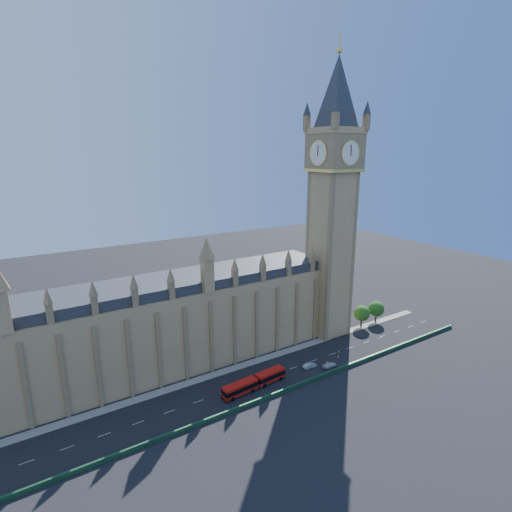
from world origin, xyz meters
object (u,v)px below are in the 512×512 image
car_grey (262,384)px  car_white (330,365)px  red_bus (254,382)px  car_silver (310,365)px

car_grey → car_white: (23.24, -2.40, 0.05)m
red_bus → car_grey: 2.62m
car_grey → car_white: car_white is taller
car_grey → car_silver: 17.97m
car_grey → car_white: 23.37m
red_bus → car_white: red_bus is taller
car_white → car_silver: bearing=60.9°
car_silver → car_white: (5.28, -3.03, -0.05)m
car_silver → red_bus: bearing=92.3°
car_grey → car_silver: car_silver is taller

